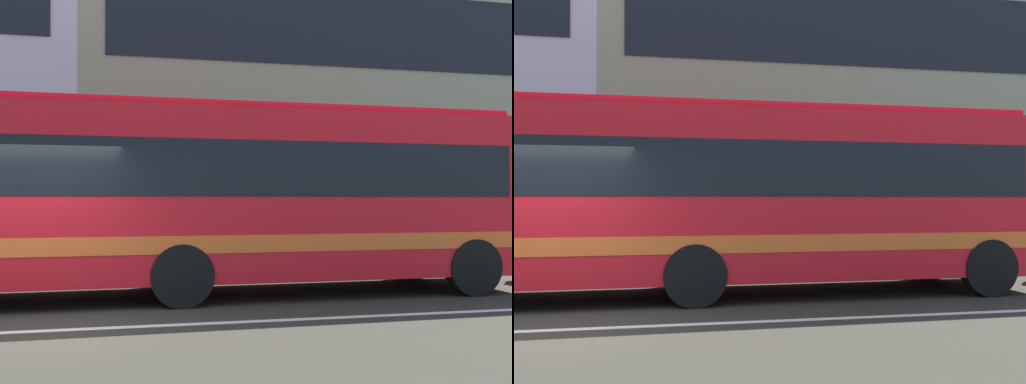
% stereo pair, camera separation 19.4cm
% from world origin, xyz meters
% --- Properties ---
extents(ground_plane, '(160.00, 160.00, 0.00)m').
position_xyz_m(ground_plane, '(0.00, 0.00, 0.00)').
color(ground_plane, '#2F2D24').
extents(lane_centre_line, '(60.00, 0.16, 0.01)m').
position_xyz_m(lane_centre_line, '(0.00, 0.00, 0.00)').
color(lane_centre_line, silver).
rests_on(lane_centre_line, ground_plane).
extents(apartment_block_right, '(20.29, 9.29, 12.64)m').
position_xyz_m(apartment_block_right, '(10.18, 15.25, 6.32)').
color(apartment_block_right, tan).
rests_on(apartment_block_right, ground_plane).
extents(transit_bus, '(11.02, 2.80, 3.31)m').
position_xyz_m(transit_bus, '(2.83, 2.50, 1.82)').
color(transit_bus, red).
rests_on(transit_bus, ground_plane).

